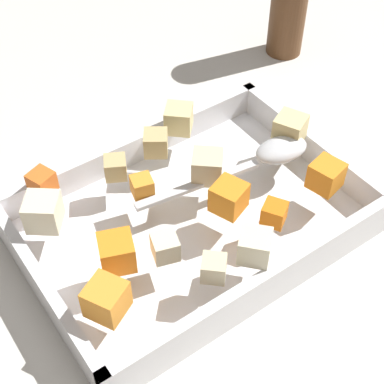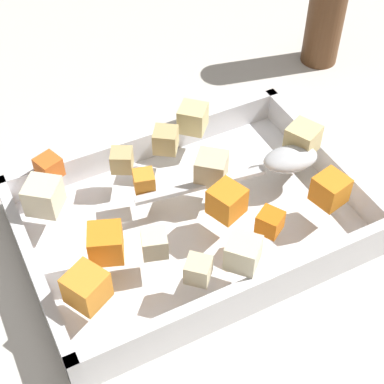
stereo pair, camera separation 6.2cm
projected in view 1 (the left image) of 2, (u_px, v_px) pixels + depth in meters
name	position (u px, v px, depth m)	size (l,w,h in m)	color
ground_plane	(185.00, 241.00, 0.65)	(4.00, 4.00, 0.00)	beige
baking_dish	(192.00, 221.00, 0.66)	(0.37, 0.25, 0.05)	silver
carrot_chunk_near_right	(326.00, 175.00, 0.63)	(0.03, 0.03, 0.03)	orange
carrot_chunk_center	(117.00, 252.00, 0.56)	(0.03, 0.03, 0.03)	orange
carrot_chunk_heap_top	(274.00, 213.00, 0.60)	(0.02, 0.02, 0.02)	orange
carrot_chunk_corner_nw	(229.00, 197.00, 0.61)	(0.03, 0.03, 0.03)	orange
carrot_chunk_near_spoon	(42.00, 182.00, 0.63)	(0.02, 0.02, 0.02)	orange
carrot_chunk_heap_side	(142.00, 186.00, 0.63)	(0.02, 0.02, 0.02)	orange
carrot_chunk_back_center	(106.00, 299.00, 0.52)	(0.03, 0.03, 0.03)	orange
potato_chunk_corner_se	(43.00, 212.00, 0.59)	(0.03, 0.03, 0.03)	beige
potato_chunk_mid_right	(207.00, 167.00, 0.64)	(0.03, 0.03, 0.03)	beige
potato_chunk_rim_edge	(290.00, 129.00, 0.68)	(0.03, 0.03, 0.03)	#E0CC89
potato_chunk_corner_ne	(255.00, 246.00, 0.56)	(0.03, 0.03, 0.03)	beige
potato_chunk_mid_left	(156.00, 143.00, 0.67)	(0.03, 0.03, 0.03)	tan
potato_chunk_far_left	(179.00, 119.00, 0.70)	(0.03, 0.03, 0.03)	#E0CC89
potato_chunk_far_right	(165.00, 247.00, 0.57)	(0.02, 0.02, 0.02)	beige
potato_chunk_corner_sw	(214.00, 268.00, 0.55)	(0.02, 0.02, 0.02)	beige
potato_chunk_near_left	(115.00, 167.00, 0.64)	(0.02, 0.02, 0.02)	tan
serving_spoon	(271.00, 154.00, 0.66)	(0.21, 0.05, 0.02)	silver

